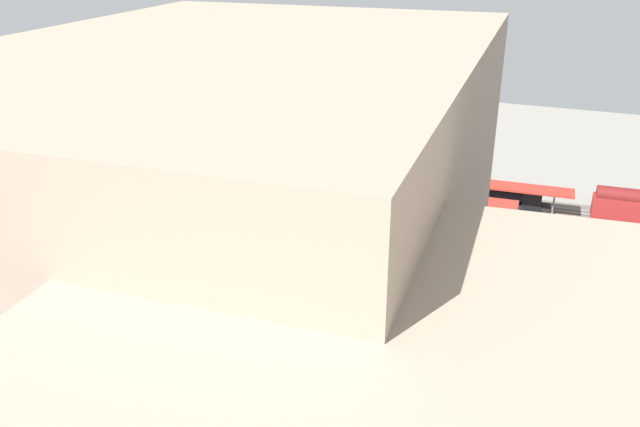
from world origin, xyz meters
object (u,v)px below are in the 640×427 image
object	(u,v)px
parked_car_3	(371,246)
street_tree_0	(439,254)
street_tree_2	(289,224)
platform_canopy_far	(392,174)
locomotive	(505,197)
box_truck_0	(178,235)
parked_car_1	(452,257)
traffic_light	(234,223)
platform_canopy_near	(370,189)
parked_car_4	(332,237)
construction_building	(172,256)
street_tree_1	(216,214)
parked_car_0	(494,265)
tower_crane	(48,140)
parked_car_2	(410,251)

from	to	relation	value
parked_car_3	street_tree_0	size ratio (longest dim) A/B	0.53
parked_car_3	street_tree_2	world-z (taller)	street_tree_2
platform_canopy_far	street_tree_0	size ratio (longest dim) A/B	7.57
locomotive	box_truck_0	size ratio (longest dim) A/B	1.79
parked_car_1	parked_car_3	xyz separation A→B (m)	(12.07, 0.56, -0.01)
parked_car_1	traffic_light	world-z (taller)	traffic_light
parked_car_1	platform_canopy_near	bearing A→B (deg)	-40.25
parked_car_4	traffic_light	distance (m)	15.39
platform_canopy_far	traffic_light	size ratio (longest dim) A/B	8.58
locomotive	parked_car_1	xyz separation A→B (m)	(4.53, 24.47, -0.97)
construction_building	street_tree_0	bearing A→B (deg)	-153.65
platform_canopy_far	parked_car_4	size ratio (longest dim) A/B	12.73
locomotive	street_tree_1	distance (m)	50.54
platform_canopy_near	locomotive	xyz separation A→B (m)	(-21.50, -10.11, -2.04)
platform_canopy_near	street_tree_1	bearing A→B (deg)	51.86
locomotive	traffic_light	distance (m)	48.44
street_tree_1	platform_canopy_far	bearing A→B (deg)	-122.66
platform_canopy_far	box_truck_0	world-z (taller)	platform_canopy_far
parked_car_3	construction_building	bearing A→B (deg)	52.44
parked_car_0	parked_car_4	size ratio (longest dim) A/B	0.86
platform_canopy_near	street_tree_0	xyz separation A→B (m)	(-16.49, 22.48, 1.32)
platform_canopy_far	tower_crane	bearing A→B (deg)	48.37
parked_car_0	street_tree_1	bearing A→B (deg)	10.31
traffic_light	parked_car_4	bearing A→B (deg)	-145.59
tower_crane	box_truck_0	bearing A→B (deg)	-139.68
platform_canopy_far	parked_car_1	world-z (taller)	platform_canopy_far
platform_canopy_near	street_tree_1	world-z (taller)	street_tree_1
street_tree_1	street_tree_0	bearing A→B (deg)	179.28
parked_car_4	street_tree_2	bearing A→B (deg)	63.47
parked_car_2	street_tree_2	xyz separation A→B (m)	(16.35, 7.45, 4.89)
tower_crane	street_tree_2	distance (m)	34.81
parked_car_1	parked_car_3	distance (m)	12.09
parked_car_1	parked_car_4	distance (m)	18.55
construction_building	box_truck_0	distance (m)	18.85
platform_canopy_near	box_truck_0	distance (m)	33.37
parked_car_1	street_tree_2	distance (m)	24.22
construction_building	box_truck_0	xyz separation A→B (m)	(9.45, -15.36, -5.47)
parked_car_2	construction_building	xyz separation A→B (m)	(24.71, 24.51, 6.28)
platform_canopy_far	locomotive	world-z (taller)	locomotive
parked_car_0	locomotive	bearing A→B (deg)	-86.39
tower_crane	street_tree_0	world-z (taller)	tower_crane
platform_canopy_near	tower_crane	distance (m)	51.46
tower_crane	box_truck_0	xyz separation A→B (m)	(-12.27, -10.41, -16.75)
street_tree_1	parked_car_3	bearing A→B (deg)	-162.18
parked_car_1	construction_building	xyz separation A→B (m)	(30.75, 24.85, 6.33)
parked_car_0	street_tree_2	distance (m)	29.85
locomotive	construction_building	distance (m)	60.88
platform_canopy_far	platform_canopy_near	bearing A→B (deg)	77.51
construction_building	street_tree_1	bearing A→B (deg)	-80.95
parked_car_2	parked_car_0	bearing A→B (deg)	179.95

